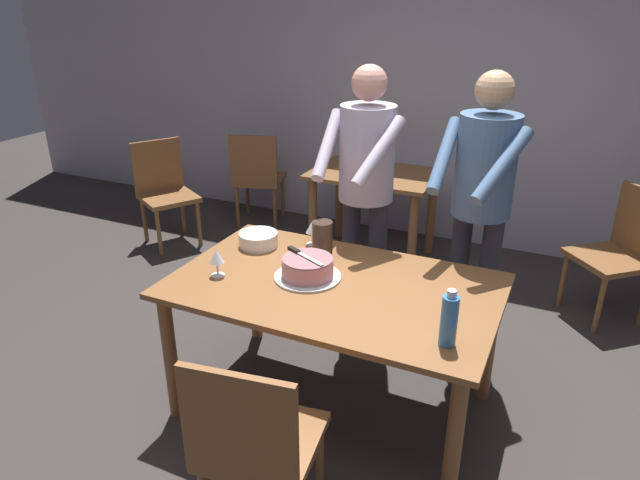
# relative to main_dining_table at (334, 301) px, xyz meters

# --- Properties ---
(ground_plane) EXTENTS (14.00, 14.00, 0.00)m
(ground_plane) POSITION_rel_main_dining_table_xyz_m (0.00, 0.00, -0.65)
(ground_plane) COLOR #383330
(back_wall) EXTENTS (10.00, 0.12, 2.70)m
(back_wall) POSITION_rel_main_dining_table_xyz_m (0.00, 2.61, 0.70)
(back_wall) COLOR #ADA8B2
(back_wall) RESTS_ON ground_plane
(main_dining_table) EXTENTS (1.60, 0.98, 0.75)m
(main_dining_table) POSITION_rel_main_dining_table_xyz_m (0.00, 0.00, 0.00)
(main_dining_table) COLOR brown
(main_dining_table) RESTS_ON ground_plane
(cake_on_platter) EXTENTS (0.34, 0.34, 0.11)m
(cake_on_platter) POSITION_rel_main_dining_table_xyz_m (-0.15, -0.00, 0.15)
(cake_on_platter) COLOR silver
(cake_on_platter) RESTS_ON main_dining_table
(cake_knife) EXTENTS (0.25, 0.14, 0.02)m
(cake_knife) POSITION_rel_main_dining_table_xyz_m (-0.21, 0.03, 0.22)
(cake_knife) COLOR silver
(cake_knife) RESTS_ON cake_on_platter
(plate_stack) EXTENTS (0.22, 0.22, 0.08)m
(plate_stack) POSITION_rel_main_dining_table_xyz_m (-0.57, 0.24, 0.14)
(plate_stack) COLOR white
(plate_stack) RESTS_ON main_dining_table
(wine_glass_near) EXTENTS (0.08, 0.08, 0.14)m
(wine_glass_near) POSITION_rel_main_dining_table_xyz_m (-0.57, -0.17, 0.20)
(wine_glass_near) COLOR silver
(wine_glass_near) RESTS_ON main_dining_table
(wine_glass_far) EXTENTS (0.08, 0.08, 0.14)m
(wine_glass_far) POSITION_rel_main_dining_table_xyz_m (-0.30, 0.38, 0.20)
(wine_glass_far) COLOR silver
(wine_glass_far) RESTS_ON main_dining_table
(water_bottle) EXTENTS (0.07, 0.07, 0.25)m
(water_bottle) POSITION_rel_main_dining_table_xyz_m (0.63, -0.29, 0.22)
(water_bottle) COLOR #387AC6
(water_bottle) RESTS_ON main_dining_table
(hurricane_lamp) EXTENTS (0.11, 0.11, 0.21)m
(hurricane_lamp) POSITION_rel_main_dining_table_xyz_m (-0.18, 0.25, 0.21)
(hurricane_lamp) COLOR black
(hurricane_lamp) RESTS_ON main_dining_table
(person_cutting_cake) EXTENTS (0.47, 0.56, 1.72)m
(person_cutting_cake) POSITION_rel_main_dining_table_xyz_m (-0.11, 0.70, 0.43)
(person_cutting_cake) COLOR #2D2D38
(person_cutting_cake) RESTS_ON ground_plane
(person_standing_beside) EXTENTS (0.46, 0.58, 1.72)m
(person_standing_beside) POSITION_rel_main_dining_table_xyz_m (0.55, 0.73, 0.43)
(person_standing_beside) COLOR #2D2D38
(person_standing_beside) RESTS_ON ground_plane
(chair_near_side) EXTENTS (0.50, 0.50, 0.90)m
(chair_near_side) POSITION_rel_main_dining_table_xyz_m (0.05, -0.87, -0.16)
(chair_near_side) COLOR brown
(chair_near_side) RESTS_ON ground_plane
(background_table) EXTENTS (1.00, 0.70, 0.74)m
(background_table) POSITION_rel_main_dining_table_xyz_m (-0.48, 1.91, -0.07)
(background_table) COLOR brown
(background_table) RESTS_ON ground_plane
(background_chair_0) EXTENTS (0.60, 0.60, 0.90)m
(background_chair_0) POSITION_rel_main_dining_table_xyz_m (-2.26, 1.44, -0.16)
(background_chair_0) COLOR brown
(background_chair_0) RESTS_ON ground_plane
(background_chair_1) EXTENTS (0.62, 0.62, 0.90)m
(background_chair_1) POSITION_rel_main_dining_table_xyz_m (1.35, 1.71, -0.16)
(background_chair_1) COLOR brown
(background_chair_1) RESTS_ON ground_plane
(background_chair_2) EXTENTS (0.55, 0.55, 0.90)m
(background_chair_2) POSITION_rel_main_dining_table_xyz_m (-1.73, 2.13, -0.16)
(background_chair_2) COLOR brown
(background_chair_2) RESTS_ON ground_plane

